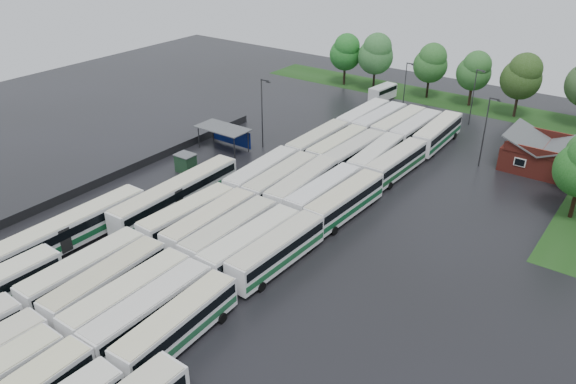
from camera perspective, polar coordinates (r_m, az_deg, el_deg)
The scene contains 46 objects.
ground at distance 62.61m, azimuth -8.01°, elevation -5.63°, with size 160.00×160.00×0.00m, color black.
brick_building at distance 86.92m, azimuth 24.43°, elevation 3.25°, with size 10.07×8.60×5.39m.
wash_shed at distance 86.18m, azimuth -6.45°, elevation 6.23°, with size 8.20×4.20×3.58m.
utility_hut at distance 80.01m, azimuth -10.35°, elevation 2.94°, with size 2.70×2.20×2.62m.
grass_strip_north at distance 112.94m, azimuth 16.17°, elevation 8.87°, with size 80.00×10.00×0.01m, color #183D11.
west_fence at distance 81.84m, azimuth -15.55°, elevation 2.36°, with size 0.10×50.00×1.20m, color #2D2D30.
bus_r1c0 at distance 58.23m, azimuth -19.93°, elevation -7.64°, with size 2.80×13.09×3.64m.
bus_r1c1 at distance 55.98m, azimuth -17.93°, elevation -8.84°, with size 3.39×13.13×3.62m.
bus_r1c2 at distance 53.56m, azimuth -15.85°, elevation -10.32°, with size 2.85×13.12×3.65m.
bus_r1c3 at distance 51.60m, azimuth -13.84°, elevation -11.66°, with size 2.91×13.10×3.64m.
bus_r1c4 at distance 49.72m, azimuth -11.14°, elevation -13.12°, with size 3.30×12.93×3.57m.
bus_r2c0 at distance 65.04m, azimuth -10.10°, elevation -2.44°, with size 3.27×12.86×3.55m.
bus_r2c1 at distance 63.09m, azimuth -7.90°, elevation -3.22°, with size 3.02×13.04×3.61m.
bus_r2c2 at distance 60.98m, azimuth -5.90°, elevation -4.24°, with size 2.86×13.15×3.66m.
bus_r2c3 at distance 58.99m, azimuth -3.77°, elevation -5.31°, with size 3.23×13.35×3.69m.
bus_r2c4 at distance 57.93m, azimuth -1.11°, elevation -5.97°, with size 3.12×13.08×3.62m.
bus_r3c0 at distance 73.75m, azimuth -2.64°, elevation 1.80°, with size 3.46×13.31×3.67m.
bus_r3c1 at distance 72.00m, azimuth -0.68°, elevation 1.16°, with size 3.21×13.25×3.67m.
bus_r3c2 at distance 70.54m, azimuth 1.52°, elevation 0.60°, with size 3.51×13.56×3.74m.
bus_r3c3 at distance 69.02m, azimuth 3.66°, elevation -0.15°, with size 3.00×13.06×3.62m.
bus_r3c4 at distance 67.32m, azimuth 5.81°, elevation -0.96°, with size 3.31×13.35×3.69m.
bus_r4c0 at distance 83.85m, azimuth 3.08°, elevation 5.04°, with size 2.86×13.16×3.66m.
bus_r4c1 at distance 82.41m, azimuth 5.05°, elevation 4.51°, with size 2.83×12.74×3.54m.
bus_r4c2 at distance 80.67m, azimuth 6.74°, elevation 3.93°, with size 3.07×12.98×3.60m.
bus_r4c3 at distance 79.64m, azimuth 8.94°, elevation 3.46°, with size 3.39×13.05×3.60m.
bus_r4c4 at distance 78.55m, azimuth 10.97°, elevation 2.92°, with size 3.11×12.88×3.56m.
bus_r5c0 at distance 94.66m, azimuth 7.65°, elevation 7.49°, with size 2.84×13.07×3.64m.
bus_r5c1 at distance 93.23m, azimuth 9.29°, elevation 7.06°, with size 3.20×13.24×3.66m.
bus_r5c2 at distance 91.97m, azimuth 11.17°, elevation 6.63°, with size 3.37×13.38×3.69m.
bus_r5c3 at distance 90.92m, azimuth 12.87°, elevation 6.18°, with size 3.05×13.08×3.62m.
bus_r5c4 at distance 90.12m, azimuth 14.96°, elevation 5.79°, with size 3.22×13.52×3.74m.
artic_bus_west_b at distance 70.08m, azimuth -11.22°, elevation -0.20°, with size 3.14×19.48×3.61m.
artic_bus_west_c at distance 65.45m, azimuth -21.64°, elevation -3.83°, with size 2.95×19.73×3.66m.
minibus at distance 110.24m, azimuth 9.60°, elevation 9.97°, with size 3.01×6.55×2.77m.
tree_north_0 at distance 117.70m, azimuth 5.90°, elevation 13.99°, with size 6.42×6.42×10.63m.
tree_north_1 at distance 114.61m, azimuth 8.95°, elevation 13.73°, with size 6.94×6.94×11.50m.
tree_north_2 at distance 111.91m, azimuth 14.33°, elevation 12.61°, with size 6.44×6.44×10.67m.
tree_north_3 at distance 109.44m, azimuth 18.45°, elevation 11.63°, with size 6.25×6.25×10.35m.
tree_north_4 at distance 105.84m, azimuth 22.71°, elevation 10.82°, with size 6.91×6.91×11.45m.
lamp_post_ne at distance 83.23m, azimuth 19.48°, elevation 6.22°, with size 1.58×0.31×10.27m.
lamp_post_nw at distance 85.02m, azimuth -2.59°, elevation 8.46°, with size 1.67×0.33×10.84m.
lamp_post_back_w at distance 102.94m, azimuth 11.86°, elevation 10.69°, with size 1.39×0.27×9.05m.
lamp_post_back_e at distance 99.64m, azimuth 18.39°, elevation 9.50°, with size 1.47×0.29×9.56m.
puddle_0 at distance 54.50m, azimuth -23.53°, elevation -13.75°, with size 5.82×5.82×0.01m, color black.
puddle_2 at distance 68.19m, azimuth -10.36°, elevation -2.85°, with size 5.34×5.34×0.01m, color black.
puddle_3 at distance 57.49m, azimuth -6.45°, elevation -8.87°, with size 3.44×3.44×0.01m, color black.
Camera 1 is at (37.60, -36.91, 33.84)m, focal length 35.00 mm.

